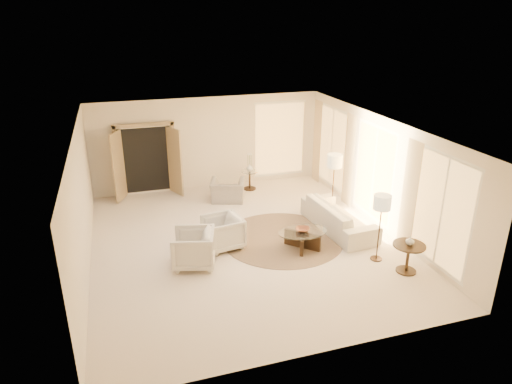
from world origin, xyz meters
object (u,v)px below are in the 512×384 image
object	(u,v)px
end_table	(408,253)
end_vase	(410,241)
floor_lamp_far	(382,205)
armchair_left	(223,231)
armchair_right	(193,247)
accent_chair	(228,187)
side_vase	(250,168)
coffee_table	(302,237)
bowl	(303,230)
sofa	(339,216)
side_table	(250,178)
floor_lamp_near	(335,164)

from	to	relation	value
end_table	end_vase	bearing A→B (deg)	180.00
floor_lamp_far	end_vase	bearing A→B (deg)	-62.71
armchair_left	floor_lamp_far	bearing A→B (deg)	54.26
armchair_right	accent_chair	xyz separation A→B (m)	(1.59, 3.32, -0.03)
end_vase	side_vase	distance (m)	5.91
armchair_left	coffee_table	world-z (taller)	armchair_left
end_table	bowl	xyz separation A→B (m)	(-1.70, 1.62, 0.03)
coffee_table	end_table	size ratio (longest dim) A/B	2.02
end_vase	sofa	bearing A→B (deg)	101.22
accent_chair	end_table	bearing A→B (deg)	136.50
armchair_left	bowl	bearing A→B (deg)	62.31
sofa	side_vase	xyz separation A→B (m)	(-1.33, 3.37, 0.35)
accent_chair	side_vase	bearing A→B (deg)	-122.90
side_table	floor_lamp_near	xyz separation A→B (m)	(1.62, -2.40, 1.06)
end_table	side_table	xyz separation A→B (m)	(-1.78, 5.64, -0.08)
floor_lamp_far	side_vase	bearing A→B (deg)	106.16
sofa	floor_lamp_far	distance (m)	1.90
end_table	floor_lamp_near	world-z (taller)	floor_lamp_near
coffee_table	armchair_right	bearing A→B (deg)	-179.60
armchair_left	coffee_table	distance (m)	1.85
sofa	floor_lamp_near	distance (m)	1.47
floor_lamp_far	floor_lamp_near	bearing A→B (deg)	86.23
end_table	floor_lamp_far	bearing A→B (deg)	117.29
end_table	floor_lamp_near	bearing A→B (deg)	92.82
accent_chair	floor_lamp_near	distance (m)	3.18
accent_chair	end_vase	distance (m)	5.61
side_table	floor_lamp_near	distance (m)	3.09
sofa	end_vase	size ratio (longest dim) A/B	12.78
armchair_left	end_vase	world-z (taller)	armchair_left
end_table	end_vase	xyz separation A→B (m)	(-0.00, 0.00, 0.29)
side_table	sofa	bearing A→B (deg)	-68.47
sofa	floor_lamp_near	xyz separation A→B (m)	(0.29, 0.96, 1.07)
end_vase	side_vase	xyz separation A→B (m)	(-1.78, 5.64, -0.03)
sofa	armchair_left	size ratio (longest dim) A/B	2.82
side_vase	floor_lamp_far	bearing A→B (deg)	-73.84
coffee_table	floor_lamp_near	bearing A→B (deg)	46.24
end_vase	side_vase	bearing A→B (deg)	107.51
floor_lamp_far	side_vase	xyz separation A→B (m)	(-1.45, 5.00, -0.61)
floor_lamp_near	armchair_left	bearing A→B (deg)	-162.80
armchair_right	end_table	world-z (taller)	armchair_right
armchair_right	floor_lamp_near	xyz separation A→B (m)	(4.08, 1.63, 0.97)
sofa	side_table	distance (m)	3.62
sofa	side_vase	bearing A→B (deg)	17.46
end_vase	floor_lamp_far	bearing A→B (deg)	117.29
floor_lamp_near	floor_lamp_far	xyz separation A→B (m)	(-0.17, -2.59, -0.11)
armchair_left	floor_lamp_near	bearing A→B (deg)	98.29
floor_lamp_near	bowl	distance (m)	2.42
accent_chair	side_vase	xyz separation A→B (m)	(0.88, 0.71, 0.27)
sofa	side_table	bearing A→B (deg)	17.46
accent_chair	side_vase	world-z (taller)	accent_chair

